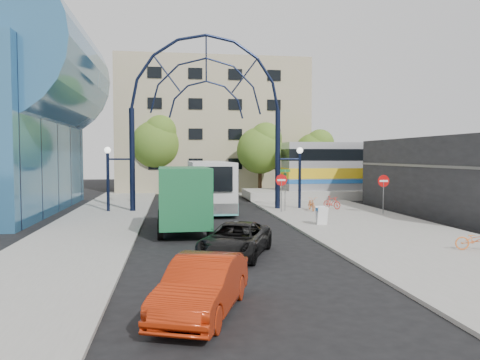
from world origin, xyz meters
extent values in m
plane|color=black|center=(0.00, 0.00, 0.00)|extent=(120.00, 120.00, 0.00)
cube|color=gray|center=(8.00, 4.00, 0.06)|extent=(8.00, 56.00, 0.12)
cube|color=gray|center=(-6.50, 6.00, 0.06)|extent=(5.00, 50.00, 0.12)
cylinder|color=black|center=(-5.00, 14.00, 3.50)|extent=(0.36, 0.36, 7.00)
cylinder|color=black|center=(5.00, 14.00, 3.50)|extent=(0.36, 0.36, 7.00)
cylinder|color=black|center=(-6.60, 14.00, 2.00)|extent=(0.20, 0.20, 4.00)
cylinder|color=black|center=(6.60, 14.00, 2.00)|extent=(0.20, 0.20, 4.00)
sphere|color=white|center=(-6.60, 14.00, 4.20)|extent=(0.44, 0.44, 0.44)
sphere|color=white|center=(6.60, 14.00, 4.20)|extent=(0.44, 0.44, 0.44)
cylinder|color=slate|center=(4.80, 12.00, 1.22)|extent=(0.06, 0.06, 2.20)
cylinder|color=red|center=(4.80, 12.00, 2.22)|extent=(0.80, 0.04, 0.80)
cube|color=white|center=(4.80, 11.97, 2.22)|extent=(0.55, 0.02, 0.12)
cylinder|color=slate|center=(11.00, 10.00, 1.22)|extent=(0.06, 0.06, 2.20)
cylinder|color=red|center=(11.00, 10.00, 2.22)|extent=(0.76, 0.04, 0.76)
cube|color=white|center=(11.00, 9.97, 2.22)|extent=(0.55, 0.02, 0.12)
cylinder|color=slate|center=(5.20, 12.60, 1.52)|extent=(0.05, 0.05, 2.80)
cube|color=#146626|center=(5.20, 12.60, 2.82)|extent=(0.70, 0.03, 0.18)
cube|color=#146626|center=(5.20, 12.60, 2.57)|extent=(0.03, 0.70, 0.18)
cube|color=white|center=(5.60, 5.80, 0.62)|extent=(0.55, 0.26, 0.99)
cube|color=white|center=(5.60, 6.15, 0.62)|extent=(0.55, 0.26, 0.99)
cube|color=#1E59A5|center=(5.60, 5.98, 0.95)|extent=(0.55, 0.42, 0.14)
cylinder|color=#2F6692|center=(-12.00, 15.00, 10.00)|extent=(9.00, 16.00, 9.00)
cube|color=black|center=(16.00, 10.00, 2.50)|extent=(6.00, 16.00, 5.00)
cube|color=tan|center=(2.00, 35.00, 7.00)|extent=(20.00, 12.00, 14.00)
cube|color=gray|center=(20.00, 22.00, 0.40)|extent=(32.00, 5.00, 0.80)
cube|color=#B7B7BC|center=(20.00, 22.00, 2.90)|extent=(25.00, 3.00, 4.20)
cube|color=gold|center=(20.00, 22.00, 2.30)|extent=(25.10, 3.05, 0.90)
cube|color=black|center=(20.00, 22.00, 3.90)|extent=(25.05, 3.05, 1.00)
cube|color=#1E59A5|center=(20.00, 22.00, 1.60)|extent=(25.10, 3.05, 0.35)
cylinder|color=#382314|center=(6.00, 26.00, 1.26)|extent=(0.36, 0.36, 2.52)
sphere|color=#36691B|center=(6.00, 26.00, 4.34)|extent=(4.48, 4.48, 4.48)
sphere|color=#36691B|center=(6.50, 25.70, 5.46)|extent=(3.08, 3.08, 3.08)
cylinder|color=#382314|center=(-4.00, 30.00, 1.44)|extent=(0.36, 0.36, 2.88)
sphere|color=#36691B|center=(-4.00, 30.00, 4.96)|extent=(5.12, 5.12, 5.12)
sphere|color=#36691B|center=(-3.50, 29.70, 6.24)|extent=(3.52, 3.52, 3.52)
cylinder|color=#382314|center=(12.00, 28.00, 1.17)|extent=(0.36, 0.36, 2.34)
sphere|color=#36691B|center=(12.00, 28.00, 4.03)|extent=(4.16, 4.16, 4.16)
sphere|color=#36691B|center=(12.50, 27.70, 5.07)|extent=(2.86, 2.86, 2.86)
cube|color=silver|center=(0.27, 15.77, 1.86)|extent=(2.78, 12.23, 3.08)
cube|color=#4FB1B0|center=(0.27, 15.77, 0.58)|extent=(2.82, 12.23, 0.74)
cube|color=black|center=(0.27, 15.77, 2.50)|extent=(2.84, 11.99, 0.96)
cube|color=black|center=(0.23, 9.59, 2.44)|extent=(2.01, 0.16, 1.49)
cube|color=black|center=(0.31, 21.83, 1.70)|extent=(2.55, 0.21, 1.70)
cylinder|color=black|center=(-1.03, 19.57, 0.51)|extent=(0.30, 1.02, 1.02)
cylinder|color=black|center=(1.62, 19.55, 0.51)|extent=(0.30, 1.02, 1.02)
cylinder|color=black|center=(-1.08, 11.26, 0.51)|extent=(0.30, 1.02, 1.02)
cylinder|color=black|center=(1.57, 11.25, 0.51)|extent=(0.30, 1.02, 1.02)
cube|color=black|center=(-1.86, 7.55, 1.09)|extent=(2.33, 2.43, 2.18)
cube|color=black|center=(-1.88, 8.74, 1.53)|extent=(1.98, 0.14, 0.99)
cube|color=#185E35|center=(-1.79, 4.58, 1.88)|extent=(2.48, 4.61, 2.77)
cylinder|color=black|center=(-2.99, 7.23, 0.48)|extent=(0.28, 0.96, 0.95)
cylinder|color=black|center=(-0.71, 7.28, 0.48)|extent=(0.28, 0.96, 0.95)
cylinder|color=black|center=(-2.90, 3.37, 0.48)|extent=(0.28, 0.96, 0.95)
cylinder|color=black|center=(-0.62, 3.42, 0.48)|extent=(0.28, 0.96, 0.95)
imported|color=black|center=(0.03, -0.66, 0.64)|extent=(3.69, 5.07, 1.28)
imported|color=#A02309|center=(-1.63, -6.95, 0.69)|extent=(2.80, 4.46, 1.39)
imported|color=orange|center=(6.99, 12.37, 0.58)|extent=(0.76, 1.80, 0.92)
imported|color=red|center=(8.67, 13.07, 0.57)|extent=(1.14, 1.49, 0.89)
imported|color=orange|center=(9.46, -1.44, 0.53)|extent=(1.67, 0.97, 0.83)
camera|label=1|loc=(-2.33, -18.12, 3.84)|focal=35.00mm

